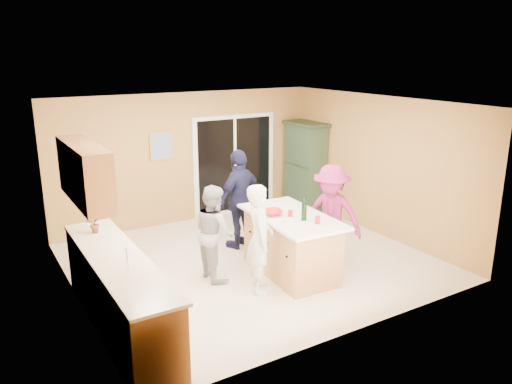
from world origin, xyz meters
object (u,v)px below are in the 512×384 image
woman_grey (214,232)px  woman_navy (240,199)px  kitchen_island (291,246)px  green_hutch (305,167)px  woman_magenta (331,215)px  woman_white (259,239)px

woman_grey → woman_navy: woman_navy is taller
kitchen_island → woman_navy: bearing=98.5°
woman_navy → green_hutch: bearing=-171.1°
woman_grey → woman_magenta: bearing=-103.9°
kitchen_island → woman_grey: 1.22m
green_hutch → woman_magenta: 2.95m
woman_grey → kitchen_island: bearing=-113.7°
woman_grey → woman_white: bearing=-154.0°
kitchen_island → woman_magenta: woman_magenta is taller
woman_white → woman_grey: size_ratio=1.09×
kitchen_island → woman_magenta: size_ratio=1.13×
kitchen_island → woman_magenta: 0.86m
woman_navy → woman_magenta: 1.64m
kitchen_island → green_hutch: (2.19, 2.59, 0.49)m
green_hutch → woman_grey: green_hutch is taller
woman_white → woman_navy: bearing=5.4°
woman_grey → woman_magenta: size_ratio=0.89×
woman_grey → woman_navy: bearing=-46.3°
kitchen_island → woman_grey: bearing=158.7°
woman_grey → woman_navy: (0.95, 0.88, 0.15)m
woman_navy → woman_magenta: (0.90, -1.37, -0.06)m
woman_grey → green_hutch: bearing=-56.3°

